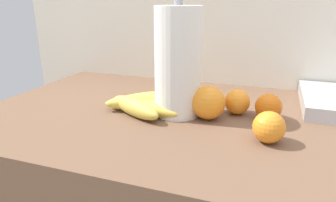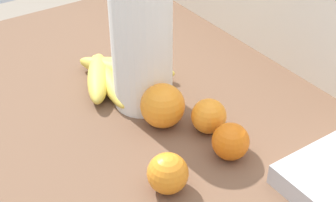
# 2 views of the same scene
# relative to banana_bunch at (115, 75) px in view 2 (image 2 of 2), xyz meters

# --- Properties ---
(wall_back) EXTENTS (1.87, 0.06, 1.30)m
(wall_back) POSITION_rel_banana_bunch_xyz_m (0.31, 0.37, -0.31)
(wall_back) COLOR silver
(wall_back) RESTS_ON ground
(banana_bunch) EXTENTS (0.22, 0.22, 0.04)m
(banana_bunch) POSITION_rel_banana_bunch_xyz_m (0.00, 0.00, 0.00)
(banana_bunch) COLOR #DAC24C
(banana_bunch) RESTS_ON counter
(orange_front) EXTENTS (0.07, 0.07, 0.07)m
(orange_front) POSITION_rel_banana_bunch_xyz_m (0.32, -0.08, 0.01)
(orange_front) COLOR orange
(orange_front) RESTS_ON counter
(orange_right) EXTENTS (0.06, 0.06, 0.06)m
(orange_right) POSITION_rel_banana_bunch_xyz_m (0.31, 0.05, 0.01)
(orange_right) COLOR orange
(orange_right) RESTS_ON counter
(orange_center) EXTENTS (0.08, 0.08, 0.08)m
(orange_center) POSITION_rel_banana_bunch_xyz_m (0.17, 0.01, 0.02)
(orange_center) COLOR orange
(orange_center) RESTS_ON counter
(orange_far_right) EXTENTS (0.06, 0.06, 0.06)m
(orange_far_right) POSITION_rel_banana_bunch_xyz_m (0.23, 0.06, 0.01)
(orange_far_right) COLOR orange
(orange_far_right) RESTS_ON counter
(paper_towel_roll) EXTENTS (0.11, 0.11, 0.30)m
(paper_towel_roll) POSITION_rel_banana_bunch_xyz_m (0.09, 0.01, 0.11)
(paper_towel_roll) COLOR white
(paper_towel_roll) RESTS_ON counter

